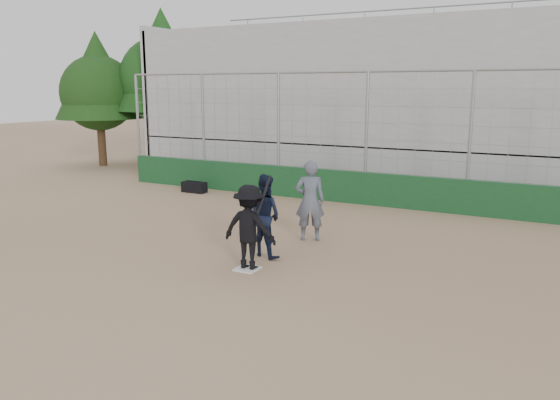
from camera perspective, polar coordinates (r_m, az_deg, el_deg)
The scene contains 10 objects.
ground at distance 10.92m, azimuth -3.45°, elevation -7.24°, with size 90.00×90.00×0.00m, color #836146.
home_plate at distance 10.92m, azimuth -3.45°, elevation -7.18°, with size 0.44×0.44×0.02m, color white.
backstop at distance 16.91m, azimuth 8.88°, elevation 2.76°, with size 18.10×0.25×4.04m.
bleachers at distance 21.47m, azimuth 13.42°, elevation 9.72°, with size 20.25×6.70×6.98m.
tree_left at distance 25.73m, azimuth -12.14°, elevation 13.31°, with size 4.48×4.48×7.00m.
tree_right at distance 26.31m, azimuth -18.49°, elevation 11.57°, with size 3.84×3.84×6.00m.
batter_at_plate at distance 10.73m, azimuth -3.23°, elevation -2.86°, with size 1.13×0.79×1.85m.
catcher_crouched at distance 11.57m, azimuth -1.57°, elevation -3.05°, with size 1.05×0.94×1.20m.
umpire at distance 12.76m, azimuth 3.14°, elevation -0.48°, with size 0.69×0.45×1.71m, color #505866.
equipment_bag at distance 18.97m, azimuth -8.95°, elevation 1.35°, with size 0.86×0.38×0.41m.
Camera 1 is at (5.38, -8.82, 3.53)m, focal length 35.00 mm.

